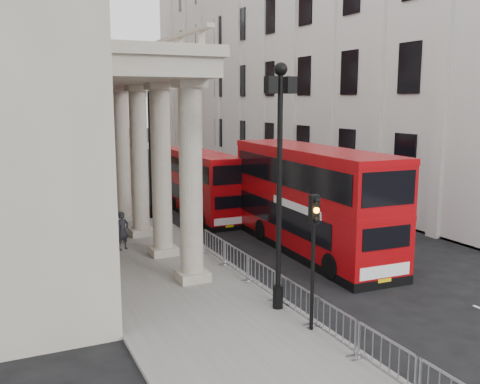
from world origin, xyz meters
The scene contains 16 objects.
ground centered at (0.00, 0.00, 0.00)m, with size 260.00×260.00×0.00m, color black.
sidewalk_west centered at (-3.00, 30.00, 0.06)m, with size 6.00×140.00×0.12m, color slate.
sidewalk_east centered at (13.50, 30.00, 0.06)m, with size 3.00×140.00×0.12m, color slate.
kerb centered at (-0.05, 30.00, 0.07)m, with size 0.20×140.00×0.14m, color slate.
east_building centered at (16.00, 32.00, 12.50)m, with size 8.00×55.00×25.00m, color beige.
monument_column centered at (6.00, 92.00, 15.98)m, with size 8.00×8.00×54.20m.
lamp_post_south centered at (-0.60, 4.00, 4.91)m, with size 1.05×0.44×8.32m.
lamp_post_mid centered at (-0.60, 20.00, 4.91)m, with size 1.05×0.44×8.32m.
lamp_post_north centered at (-0.60, 36.00, 4.91)m, with size 1.05×0.44×8.32m.
traffic_light centered at (-0.50, 1.98, 3.11)m, with size 0.28×0.33×4.30m.
crowd_barriers centered at (-0.35, 2.23, 0.67)m, with size 0.50×18.75×1.10m.
bus_near centered at (4.45, 9.99, 2.63)m, with size 3.27×11.77×5.04m.
bus_far centered at (2.58, 19.92, 2.12)m, with size 2.38×9.41×4.05m.
pedestrian_a centered at (-3.81, 13.61, 1.05)m, with size 0.68×0.44×1.85m, color black.
pedestrian_b centered at (-3.83, 16.26, 0.94)m, with size 0.79×0.62×1.63m, color black.
pedestrian_c centered at (-3.02, 23.60, 0.97)m, with size 0.83×0.54×1.70m, color black.
Camera 1 is at (-9.19, -11.42, 7.22)m, focal length 40.00 mm.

